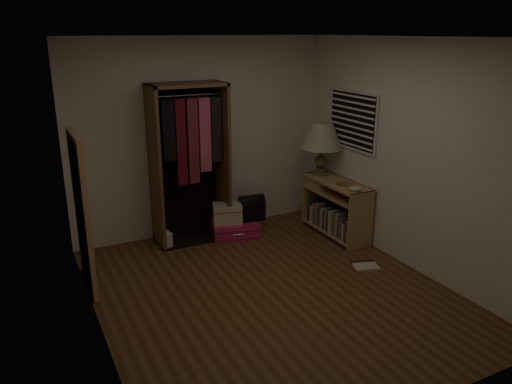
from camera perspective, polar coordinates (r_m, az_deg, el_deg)
ground at (r=5.43m, az=1.74°, el=-11.29°), size 4.00×4.00×0.00m
room_walls at (r=4.95m, az=2.43°, el=4.46°), size 3.52×4.02×2.60m
console_bookshelf at (r=6.83m, az=8.95°, el=-1.60°), size 0.42×1.12×0.75m
open_wardrobe at (r=6.44m, az=-7.34°, el=4.90°), size 1.01×0.50×2.05m
floor_mirror at (r=5.49m, az=-19.25°, el=-2.27°), size 0.06×0.80×1.70m
pink_suitcase at (r=6.79m, az=-2.44°, el=-4.18°), size 0.72×0.59×0.19m
train_case at (r=6.69m, az=-3.30°, el=-2.43°), size 0.45×0.37×0.28m
black_bag at (r=6.77m, az=-0.48°, el=-1.71°), size 0.34×0.24×0.35m
table_lamp at (r=6.89m, az=7.55°, el=6.26°), size 0.69×0.69×0.72m
brass_tray at (r=6.57m, az=10.14°, el=0.88°), size 0.27×0.27×0.01m
ceramic_bowl at (r=6.34m, az=11.23°, el=0.28°), size 0.19×0.19×0.04m
white_jug at (r=6.51m, az=-10.08°, el=-5.46°), size 0.15×0.15×0.23m
floor_book at (r=6.09m, az=12.34°, el=-8.19°), size 0.35×0.31×0.03m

